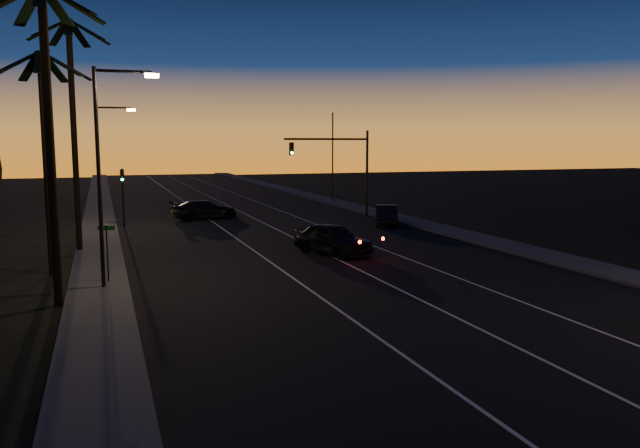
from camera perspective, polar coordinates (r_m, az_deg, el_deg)
name	(u,v)px	position (r m, az deg, el deg)	size (l,w,h in m)	color
road	(291,241)	(38.64, -2.71, -1.52)	(20.00, 170.00, 0.01)	black
sidewalk_left	(99,250)	(37.05, -19.56, -2.22)	(2.40, 170.00, 0.16)	#383735
sidewalk_right	(449,231)	(43.15, 11.69, -0.62)	(2.40, 170.00, 0.16)	#383735
lane_stripe_left	(243,243)	(37.90, -7.06, -1.73)	(0.12, 160.00, 0.01)	silver
lane_stripe_mid	(298,240)	(38.78, -2.00, -1.46)	(0.12, 160.00, 0.01)	silver
lane_stripe_right	(350,237)	(39.95, 2.80, -1.21)	(0.12, 160.00, 0.01)	silver
palm_near	(48,113)	(24.65, -23.59, 9.27)	(4.25, 4.16, 11.53)	black
palm_mid	(45,138)	(30.66, -23.84, 7.25)	(4.25, 4.16, 10.03)	black
palm_far	(73,113)	(36.63, -21.66, 9.42)	(4.25, 4.16, 12.53)	black
streetlight_left_near	(106,160)	(26.58, -18.99, 5.53)	(2.55, 0.26, 9.00)	black
streetlight_left_far	(104,157)	(44.58, -19.16, 5.80)	(2.55, 0.26, 8.50)	black
street_sign	(107,247)	(27.92, -18.89, -1.96)	(0.70, 0.06, 2.60)	black
signal_mast	(340,158)	(49.95, 1.84, 6.02)	(7.10, 0.41, 7.00)	black
signal_post	(123,187)	(46.68, -17.61, 3.25)	(0.28, 0.37, 4.20)	black
far_pole_left	(99,159)	(61.59, -19.53, 5.61)	(0.14, 0.14, 9.00)	black
far_pole_right	(333,158)	(62.55, 1.16, 6.06)	(0.14, 0.14, 9.00)	black
lead_car	(333,239)	(33.78, 1.16, -1.36)	(3.80, 5.79, 1.68)	black
right_car	(386,215)	(45.87, 6.09, 0.79)	(3.17, 4.63, 1.45)	black
cross_car	(205,210)	(50.03, -10.48, 1.30)	(5.51, 3.07, 1.51)	black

